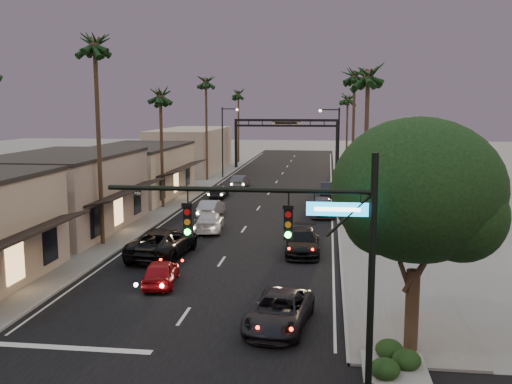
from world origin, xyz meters
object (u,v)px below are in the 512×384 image
(traffic_signal, at_px, (310,239))
(curbside_near, at_px, (279,311))
(streetlight_right, at_px, (336,144))
(palm_lb, at_px, (94,39))
(palm_ld, at_px, (206,79))
(palm_rb, at_px, (355,72))
(palm_lc, at_px, (160,91))
(oncoming_red, at_px, (161,272))
(streetlight_left, at_px, (225,136))
(oncoming_pickup, at_px, (163,242))
(curbside_black, at_px, (303,242))
(palm_ra, at_px, (368,70))
(oncoming_silver, at_px, (211,208))
(corner_tree, at_px, (419,196))
(arch, at_px, (286,131))
(palm_rc, at_px, (348,96))
(palm_far, at_px, (238,91))

(traffic_signal, distance_m, curbside_near, 7.03)
(streetlight_right, xyz_separation_m, palm_lb, (-15.52, -23.00, 8.06))
(palm_ld, bearing_deg, palm_rb, -32.60)
(traffic_signal, xyz_separation_m, palm_lb, (-14.29, 18.00, 8.30))
(palm_lc, height_order, palm_ld, palm_ld)
(palm_ld, bearing_deg, oncoming_red, -81.20)
(palm_rb, bearing_deg, streetlight_left, 137.95)
(oncoming_pickup, bearing_deg, oncoming_red, 109.14)
(palm_ld, distance_m, curbside_black, 37.86)
(curbside_near, height_order, curbside_black, curbside_black)
(streetlight_right, relative_size, oncoming_red, 2.28)
(palm_ra, bearing_deg, oncoming_silver, 144.26)
(palm_ra, relative_size, palm_rb, 0.93)
(palm_lc, xyz_separation_m, palm_ra, (17.20, -12.00, 0.97))
(corner_tree, distance_m, oncoming_pickup, 18.80)
(streetlight_right, relative_size, palm_lc, 0.74)
(corner_tree, distance_m, palm_rb, 37.12)
(arch, height_order, palm_rc, palm_rc)
(curbside_near, relative_size, curbside_black, 0.97)
(palm_lb, height_order, oncoming_red, palm_lb)
(palm_ra, relative_size, oncoming_silver, 3.09)
(palm_rc, xyz_separation_m, oncoming_red, (-10.89, -49.74, -9.80))
(oncoming_red, xyz_separation_m, curbside_black, (6.98, 7.27, 0.08))
(traffic_signal, relative_size, curbside_black, 1.64)
(palm_ld, height_order, curbside_near, palm_ld)
(oncoming_pickup, bearing_deg, palm_ra, -157.15)
(streetlight_left, height_order, palm_rb, palm_rb)
(curbside_near, bearing_deg, palm_lb, 143.11)
(palm_far, height_order, oncoming_red, palm_far)
(palm_ra, relative_size, oncoming_red, 3.35)
(traffic_signal, relative_size, palm_far, 0.64)
(palm_rc, bearing_deg, corner_tree, -89.11)
(traffic_signal, xyz_separation_m, oncoming_pickup, (-9.47, 15.76, -4.19))
(palm_rc, bearing_deg, oncoming_red, -102.35)
(streetlight_left, distance_m, palm_lb, 36.93)
(streetlight_left, bearing_deg, traffic_signal, -76.86)
(palm_lb, bearing_deg, streetlight_left, 87.33)
(palm_rc, bearing_deg, palm_lb, -112.27)
(oncoming_pickup, bearing_deg, streetlight_right, -109.04)
(palm_ld, bearing_deg, palm_lc, -90.00)
(palm_ld, height_order, curbside_black, palm_ld)
(arch, relative_size, palm_rc, 1.25)
(oncoming_silver, height_order, curbside_black, curbside_black)
(palm_lc, xyz_separation_m, oncoming_silver, (5.13, -3.31, -9.76))
(corner_tree, relative_size, palm_far, 0.67)
(palm_lb, bearing_deg, traffic_signal, -51.56)
(palm_far, bearing_deg, streetlight_right, -65.24)
(streetlight_left, relative_size, palm_far, 0.68)
(palm_rc, height_order, oncoming_red, palm_rc)
(curbside_near, bearing_deg, streetlight_right, 93.44)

